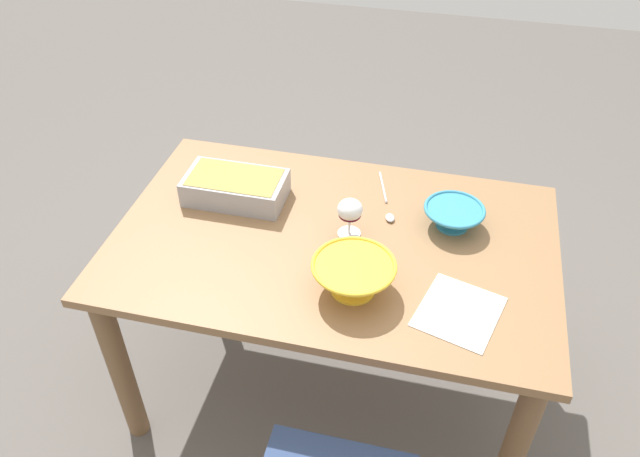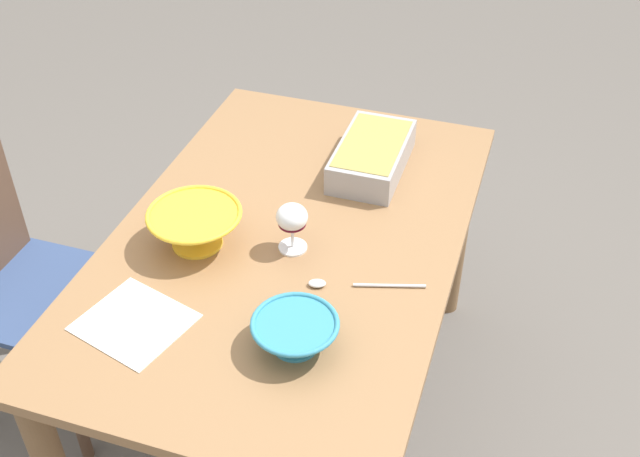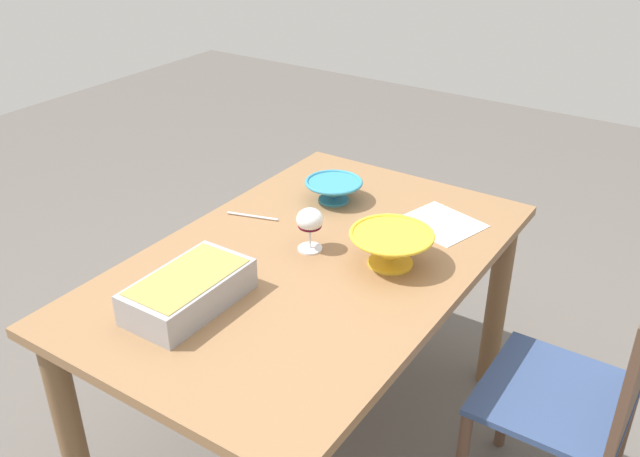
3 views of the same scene
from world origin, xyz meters
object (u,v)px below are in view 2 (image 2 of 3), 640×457
(serving_spoon, at_px, (345,284))
(napkin, at_px, (134,322))
(mixing_bowl, at_px, (196,226))
(casserole_dish, at_px, (372,155))
(chair, at_px, (16,280))
(small_bowl, at_px, (295,332))
(wine_glass, at_px, (292,220))
(dining_table, at_px, (289,270))

(serving_spoon, height_order, napkin, serving_spoon)
(mixing_bowl, relative_size, napkin, 1.05)
(casserole_dish, bearing_deg, mixing_bowl, 144.48)
(casserole_dish, xyz_separation_m, serving_spoon, (-0.52, -0.07, -0.04))
(chair, distance_m, napkin, 0.68)
(casserole_dish, xyz_separation_m, mixing_bowl, (-0.48, 0.35, 0.01))
(small_bowl, height_order, serving_spoon, small_bowl)
(mixing_bowl, distance_m, napkin, 0.32)
(small_bowl, bearing_deg, napkin, 97.20)
(chair, xyz_separation_m, wine_glass, (0.11, -0.84, 0.35))
(chair, bearing_deg, casserole_dish, -60.35)
(mixing_bowl, bearing_deg, casserole_dish, -35.52)
(dining_table, relative_size, napkin, 6.01)
(chair, bearing_deg, wine_glass, -82.37)
(dining_table, bearing_deg, napkin, 151.09)
(dining_table, relative_size, casserole_dish, 4.14)
(casserole_dish, relative_size, napkin, 1.45)
(napkin, bearing_deg, casserole_dish, -24.48)
(wine_glass, height_order, napkin, wine_glass)
(dining_table, xyz_separation_m, mixing_bowl, (-0.11, 0.21, 0.18))
(serving_spoon, bearing_deg, napkin, 122.21)
(wine_glass, distance_m, small_bowl, 0.35)
(mixing_bowl, distance_m, serving_spoon, 0.42)
(wine_glass, height_order, small_bowl, wine_glass)
(mixing_bowl, height_order, small_bowl, mixing_bowl)
(dining_table, xyz_separation_m, serving_spoon, (-0.14, -0.20, 0.13))
(napkin, bearing_deg, mixing_bowl, -3.10)
(wine_glass, bearing_deg, chair, 97.63)
(chair, distance_m, small_bowl, 1.03)
(dining_table, xyz_separation_m, casserole_dish, (0.38, -0.13, 0.17))
(chair, xyz_separation_m, mixing_bowl, (0.05, -0.60, 0.31))
(casserole_dish, xyz_separation_m, napkin, (-0.80, 0.36, -0.05))
(mixing_bowl, xyz_separation_m, small_bowl, (-0.26, -0.37, -0.01))
(mixing_bowl, relative_size, serving_spoon, 0.88)
(dining_table, relative_size, mixing_bowl, 5.75)
(wine_glass, bearing_deg, mixing_bowl, 103.93)
(wine_glass, distance_m, serving_spoon, 0.22)
(wine_glass, bearing_deg, casserole_dish, -13.31)
(chair, distance_m, mixing_bowl, 0.68)
(dining_table, distance_m, chair, 0.84)
(chair, xyz_separation_m, serving_spoon, (0.01, -1.02, 0.26))
(mixing_bowl, bearing_deg, serving_spoon, -95.28)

